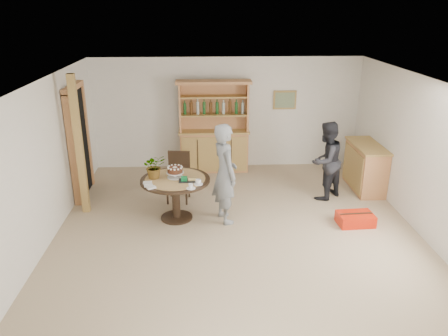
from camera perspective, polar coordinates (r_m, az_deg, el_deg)
ground at (r=7.12m, az=1.90°, el=-9.43°), size 7.00×7.00×0.00m
room_shell at (r=6.44m, az=2.10°, el=4.14°), size 6.04×7.04×2.52m
doorway at (r=8.84m, az=-18.47°, el=3.39°), size 0.13×1.10×2.18m
pine_post at (r=8.00m, az=-18.40°, el=2.72°), size 0.12×0.12×2.50m
hutch at (r=9.82m, az=-1.31°, el=3.59°), size 1.62×0.54×2.04m
sideboard at (r=9.30m, az=17.99°, el=0.16°), size 0.54×1.26×0.94m
dining_table at (r=7.59m, az=-6.35°, el=-2.46°), size 1.20×1.20×0.76m
dining_chair at (r=8.39m, az=-5.95°, el=-0.67°), size 0.47×0.47×0.95m
birthday_cake at (r=7.54m, az=-6.41°, el=-0.36°), size 0.30×0.30×0.20m
flower_vase at (r=7.54m, az=-9.09°, el=0.22°), size 0.47×0.44×0.42m
gift_tray at (r=7.40m, az=-4.80°, el=-1.52°), size 0.30×0.20×0.08m
coffee_cup_a at (r=7.25m, az=-3.38°, el=-1.86°), size 0.15×0.15×0.09m
coffee_cup_b at (r=7.09m, az=-4.35°, el=-2.44°), size 0.15×0.15×0.08m
napkins at (r=7.28m, az=-9.76°, el=-2.23°), size 0.24×0.33×0.03m
teen_boy at (r=7.39m, az=0.11°, el=-0.73°), size 0.60×0.73×1.75m
adult_person at (r=8.54m, az=13.15°, el=0.93°), size 0.94×0.92×1.53m
red_suitcase at (r=7.88m, az=16.78°, el=-6.40°), size 0.62×0.43×0.21m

